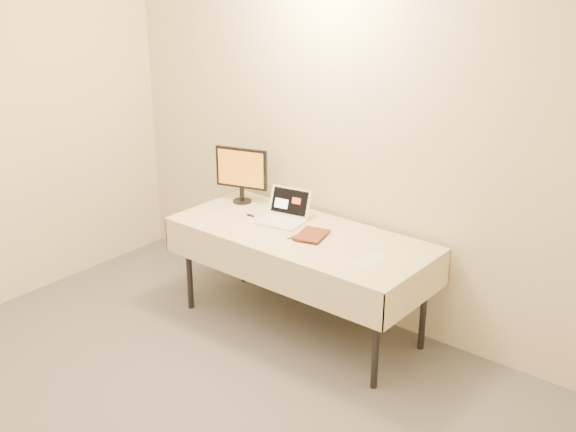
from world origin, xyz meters
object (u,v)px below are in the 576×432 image
Objects in this scene: laptop at (284,213)px; monitor at (241,171)px; book at (299,218)px; table at (301,241)px.

monitor is (-0.49, 0.09, 0.20)m from laptop.
laptop is 1.49× the size of book.
book is at bearing -34.19° from monitor.
laptop is 0.29m from book.
laptop is 0.86× the size of monitor.
monitor is at bearing 164.78° from table.
laptop is at bearing 135.24° from book.
book is (0.02, -0.04, 0.19)m from table.
laptop is at bearing 155.56° from table.
table is 7.51× the size of book.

